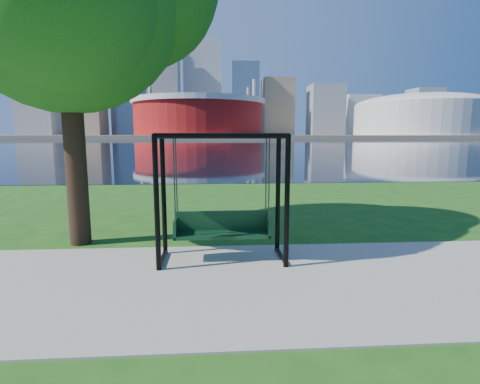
{
  "coord_description": "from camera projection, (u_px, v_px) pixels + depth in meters",
  "views": [
    {
      "loc": [
        -0.64,
        -6.34,
        2.42
      ],
      "look_at": [
        -0.21,
        0.0,
        1.44
      ],
      "focal_mm": 28.0,
      "sensor_mm": 36.0,
      "label": 1
    }
  ],
  "objects": [
    {
      "name": "ground",
      "position": [
        252.0,
        272.0,
        6.66
      ],
      "size": [
        900.0,
        900.0,
        0.0
      ],
      "primitive_type": "plane",
      "color": "#1E5114",
      "rests_on": "ground"
    },
    {
      "name": "path",
      "position": [
        255.0,
        282.0,
        6.17
      ],
      "size": [
        120.0,
        4.0,
        0.03
      ],
      "primitive_type": "cube",
      "color": "#9E937F",
      "rests_on": "ground"
    },
    {
      "name": "river",
      "position": [
        216.0,
        143.0,
        107.23
      ],
      "size": [
        900.0,
        180.0,
        0.02
      ],
      "primitive_type": "cube",
      "color": "black",
      "rests_on": "ground"
    },
    {
      "name": "far_bank",
      "position": [
        215.0,
        136.0,
        308.23
      ],
      "size": [
        900.0,
        228.0,
        2.0
      ],
      "primitive_type": "cube",
      "color": "#937F60",
      "rests_on": "ground"
    },
    {
      "name": "stadium",
      "position": [
        199.0,
        116.0,
        235.53
      ],
      "size": [
        83.0,
        83.0,
        32.0
      ],
      "color": "maroon",
      "rests_on": "far_bank"
    },
    {
      "name": "arena",
      "position": [
        421.0,
        114.0,
        245.13
      ],
      "size": [
        84.0,
        84.0,
        26.56
      ],
      "color": "beige",
      "rests_on": "far_bank"
    },
    {
      "name": "skyline",
      "position": [
        209.0,
        94.0,
        315.83
      ],
      "size": [
        392.0,
        66.0,
        96.5
      ],
      "color": "gray",
      "rests_on": "far_bank"
    },
    {
      "name": "swing",
      "position": [
        222.0,
        201.0,
        7.07
      ],
      "size": [
        2.39,
        1.04,
        2.44
      ],
      "rotation": [
        0.0,
        0.0,
        0.0
      ],
      "color": "black",
      "rests_on": "ground"
    }
  ]
}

